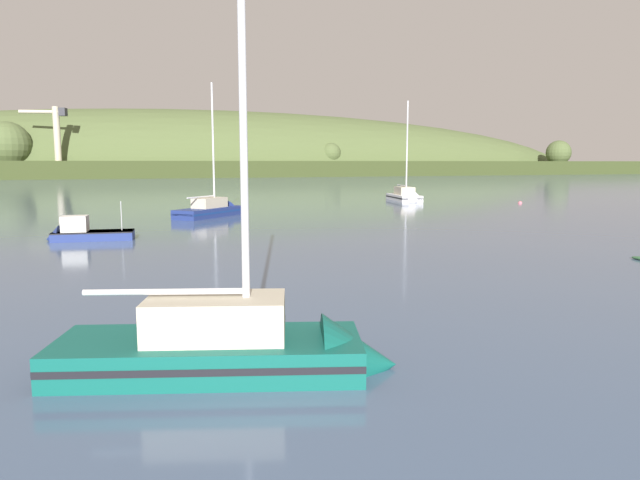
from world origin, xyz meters
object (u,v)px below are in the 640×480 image
at_px(dockside_crane, 57,144).
at_px(sailboat_near_mooring, 214,212).
at_px(fishing_boat_moored, 84,235).
at_px(sailboat_midwater_white, 406,199).
at_px(sailboat_far_left, 246,358).
at_px(mooring_buoy_midchannel, 520,203).

bearing_deg(dockside_crane, sailboat_near_mooring, 113.10).
xyz_separation_m(sailboat_near_mooring, fishing_boat_moored, (-12.29, -14.19, -0.04)).
height_order(sailboat_midwater_white, sailboat_far_left, sailboat_midwater_white).
relative_size(dockside_crane, sailboat_far_left, 1.72).
relative_size(dockside_crane, sailboat_near_mooring, 1.63).
distance_m(dockside_crane, sailboat_near_mooring, 149.58).
relative_size(sailboat_far_left, fishing_boat_moored, 2.25).
height_order(sailboat_far_left, fishing_boat_moored, sailboat_far_left).
xyz_separation_m(sailboat_far_left, mooring_buoy_midchannel, (49.56, 44.77, -0.34)).
xyz_separation_m(dockside_crane, sailboat_near_mooring, (16.22, -148.31, -10.72)).
bearing_deg(sailboat_far_left, sailboat_near_mooring, 98.49).
distance_m(sailboat_far_left, mooring_buoy_midchannel, 66.79).
height_order(sailboat_near_mooring, mooring_buoy_midchannel, sailboat_near_mooring).
xyz_separation_m(sailboat_far_left, fishing_boat_moored, (-3.20, 28.58, -0.01)).
relative_size(sailboat_midwater_white, fishing_boat_moored, 2.51).
height_order(sailboat_midwater_white, fishing_boat_moored, sailboat_midwater_white).
bearing_deg(sailboat_midwater_white, sailboat_near_mooring, -54.44).
distance_m(fishing_boat_moored, mooring_buoy_midchannel, 55.19).
distance_m(dockside_crane, sailboat_far_left, 191.52).
xyz_separation_m(sailboat_near_mooring, sailboat_far_left, (-9.10, -42.77, -0.03)).
bearing_deg(sailboat_midwater_white, dockside_crane, -147.79).
bearing_deg(dockside_crane, mooring_buoy_midchannel, 128.03).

